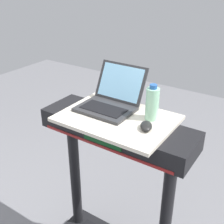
# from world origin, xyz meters

# --- Properties ---
(desk_board) EXTENTS (0.62, 0.44, 0.02)m
(desk_board) POSITION_xyz_m (0.00, 0.70, 1.12)
(desk_board) COLOR beige
(desk_board) RESTS_ON treadmill_base
(laptop) EXTENTS (0.31, 0.33, 0.22)m
(laptop) POSITION_xyz_m (-0.10, 0.78, 1.17)
(laptop) COLOR #2D2D30
(laptop) RESTS_ON desk_board
(computer_mouse) EXTENTS (0.10, 0.12, 0.03)m
(computer_mouse) POSITION_xyz_m (0.19, 0.67, 1.14)
(computer_mouse) COLOR black
(computer_mouse) RESTS_ON desk_board
(water_bottle) EXTENTS (0.07, 0.07, 0.20)m
(water_bottle) POSITION_xyz_m (0.17, 0.78, 1.22)
(water_bottle) COLOR #9EDBB2
(water_bottle) RESTS_ON desk_board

